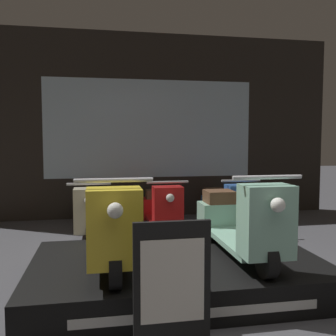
# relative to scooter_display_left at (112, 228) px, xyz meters

# --- Properties ---
(shop_wall_back) EXTENTS (6.59, 0.09, 3.20)m
(shop_wall_back) POSITION_rel_scooter_display_left_xyz_m (0.78, 3.31, 1.00)
(shop_wall_back) COLOR #28231E
(shop_wall_back) RESTS_ON ground_plane
(display_platform) EXTENTS (2.61, 1.58, 0.28)m
(display_platform) POSITION_rel_scooter_display_left_xyz_m (0.59, 0.03, -0.46)
(display_platform) COLOR black
(display_platform) RESTS_ON ground_plane
(scooter_display_left) EXTENTS (0.56, 1.59, 0.81)m
(scooter_display_left) POSITION_rel_scooter_display_left_xyz_m (0.00, 0.00, 0.00)
(scooter_display_left) COLOR black
(scooter_display_left) RESTS_ON display_platform
(scooter_display_right) EXTENTS (0.56, 1.59, 0.81)m
(scooter_display_right) POSITION_rel_scooter_display_left_xyz_m (1.18, 0.00, 0.00)
(scooter_display_right) COLOR black
(scooter_display_right) RESTS_ON display_platform
(scooter_backrow_0) EXTENTS (0.56, 1.59, 0.81)m
(scooter_backrow_0) POSITION_rel_scooter_display_left_xyz_m (-0.24, 2.21, -0.28)
(scooter_backrow_0) COLOR black
(scooter_backrow_0) RESTS_ON ground_plane
(scooter_backrow_1) EXTENTS (0.56, 1.59, 0.81)m
(scooter_backrow_1) POSITION_rel_scooter_display_left_xyz_m (0.79, 2.21, -0.28)
(scooter_backrow_1) COLOR black
(scooter_backrow_1) RESTS_ON ground_plane
(scooter_backrow_2) EXTENTS (0.56, 1.59, 0.81)m
(scooter_backrow_2) POSITION_rel_scooter_display_left_xyz_m (1.83, 2.21, -0.28)
(scooter_backrow_2) COLOR black
(scooter_backrow_2) RESTS_ON ground_plane
(price_sign_board) EXTENTS (0.48, 0.04, 0.87)m
(price_sign_board) POSITION_rel_scooter_display_left_xyz_m (0.33, -1.04, -0.16)
(price_sign_board) COLOR black
(price_sign_board) RESTS_ON ground_plane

